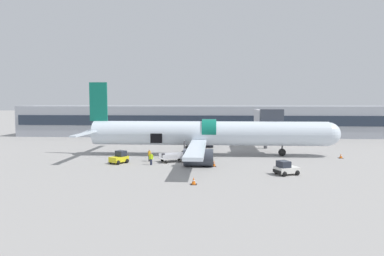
{
  "coord_description": "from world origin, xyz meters",
  "views": [
    {
      "loc": [
        2.97,
        -42.49,
        8.0
      ],
      "look_at": [
        -0.05,
        5.39,
        4.26
      ],
      "focal_mm": 32.0,
      "sensor_mm": 36.0,
      "label": 1
    }
  ],
  "objects_px": {
    "baggage_tug_mid": "(119,158)",
    "ground_crew_supervisor": "(151,158)",
    "baggage_tug_lead": "(286,169)",
    "ground_crew_loader_b": "(194,155)",
    "airplane": "(206,134)",
    "ground_crew_loader_a": "(149,155)",
    "baggage_cart_loading": "(173,158)",
    "ground_crew_driver": "(193,152)"
  },
  "relations": [
    {
      "from": "baggage_tug_lead",
      "to": "baggage_tug_mid",
      "type": "xyz_separation_m",
      "value": [
        -20.09,
        5.68,
        0.02
      ]
    },
    {
      "from": "ground_crew_supervisor",
      "to": "baggage_tug_lead",
      "type": "bearing_deg",
      "value": -16.8
    },
    {
      "from": "baggage_cart_loading",
      "to": "ground_crew_driver",
      "type": "bearing_deg",
      "value": 46.92
    },
    {
      "from": "baggage_tug_mid",
      "to": "ground_crew_driver",
      "type": "distance_m",
      "value": 10.26
    },
    {
      "from": "airplane",
      "to": "baggage_tug_lead",
      "type": "height_order",
      "value": "airplane"
    },
    {
      "from": "baggage_cart_loading",
      "to": "ground_crew_loader_a",
      "type": "relative_size",
      "value": 2.71
    },
    {
      "from": "ground_crew_loader_a",
      "to": "ground_crew_loader_b",
      "type": "bearing_deg",
      "value": 4.19
    },
    {
      "from": "airplane",
      "to": "baggage_tug_mid",
      "type": "relative_size",
      "value": 14.24
    },
    {
      "from": "ground_crew_driver",
      "to": "baggage_cart_loading",
      "type": "bearing_deg",
      "value": -133.08
    },
    {
      "from": "baggage_cart_loading",
      "to": "baggage_tug_mid",
      "type": "bearing_deg",
      "value": -167.53
    },
    {
      "from": "baggage_cart_loading",
      "to": "ground_crew_loader_b",
      "type": "xyz_separation_m",
      "value": [
        2.69,
        0.52,
        0.29
      ]
    },
    {
      "from": "baggage_tug_mid",
      "to": "airplane",
      "type": "bearing_deg",
      "value": 33.44
    },
    {
      "from": "baggage_tug_lead",
      "to": "ground_crew_loader_a",
      "type": "xyz_separation_m",
      "value": [
        -16.46,
        7.28,
        0.17
      ]
    },
    {
      "from": "airplane",
      "to": "baggage_cart_loading",
      "type": "xyz_separation_m",
      "value": [
        -4.19,
        -5.78,
        -2.6
      ]
    },
    {
      "from": "baggage_cart_loading",
      "to": "ground_crew_loader_a",
      "type": "bearing_deg",
      "value": 178.55
    },
    {
      "from": "ground_crew_supervisor",
      "to": "ground_crew_loader_b",
      "type": "bearing_deg",
      "value": 29.45
    },
    {
      "from": "ground_crew_driver",
      "to": "baggage_tug_mid",
      "type": "bearing_deg",
      "value": -155.87
    },
    {
      "from": "airplane",
      "to": "baggage_cart_loading",
      "type": "relative_size",
      "value": 9.0
    },
    {
      "from": "baggage_tug_mid",
      "to": "ground_crew_supervisor",
      "type": "height_order",
      "value": "baggage_tug_mid"
    },
    {
      "from": "baggage_tug_mid",
      "to": "baggage_cart_loading",
      "type": "distance_m",
      "value": 7.02
    },
    {
      "from": "baggage_tug_lead",
      "to": "baggage_tug_mid",
      "type": "relative_size",
      "value": 1.08
    },
    {
      "from": "airplane",
      "to": "ground_crew_loader_b",
      "type": "xyz_separation_m",
      "value": [
        -1.5,
        -5.26,
        -2.31
      ]
    },
    {
      "from": "baggage_cart_loading",
      "to": "ground_crew_loader_b",
      "type": "bearing_deg",
      "value": 10.84
    },
    {
      "from": "baggage_cart_loading",
      "to": "ground_crew_loader_b",
      "type": "height_order",
      "value": "ground_crew_loader_b"
    },
    {
      "from": "baggage_cart_loading",
      "to": "ground_crew_driver",
      "type": "distance_m",
      "value": 3.68
    },
    {
      "from": "ground_crew_loader_a",
      "to": "ground_crew_supervisor",
      "type": "height_order",
      "value": "ground_crew_loader_a"
    },
    {
      "from": "airplane",
      "to": "ground_crew_driver",
      "type": "distance_m",
      "value": 4.17
    },
    {
      "from": "baggage_tug_mid",
      "to": "ground_crew_driver",
      "type": "xyz_separation_m",
      "value": [
        9.36,
        4.19,
        0.26
      ]
    },
    {
      "from": "baggage_tug_mid",
      "to": "baggage_cart_loading",
      "type": "height_order",
      "value": "baggage_tug_mid"
    },
    {
      "from": "ground_crew_loader_a",
      "to": "airplane",
      "type": "bearing_deg",
      "value": 37.55
    },
    {
      "from": "baggage_tug_mid",
      "to": "ground_crew_loader_b",
      "type": "xyz_separation_m",
      "value": [
        9.55,
        2.03,
        0.17
      ]
    },
    {
      "from": "baggage_tug_mid",
      "to": "ground_crew_loader_a",
      "type": "bearing_deg",
      "value": 23.73
    },
    {
      "from": "baggage_cart_loading",
      "to": "airplane",
      "type": "bearing_deg",
      "value": 54.06
    },
    {
      "from": "airplane",
      "to": "baggage_tug_mid",
      "type": "bearing_deg",
      "value": -146.56
    },
    {
      "from": "airplane",
      "to": "baggage_tug_mid",
      "type": "height_order",
      "value": "airplane"
    },
    {
      "from": "baggage_tug_lead",
      "to": "ground_crew_supervisor",
      "type": "height_order",
      "value": "ground_crew_supervisor"
    },
    {
      "from": "baggage_tug_lead",
      "to": "ground_crew_driver",
      "type": "distance_m",
      "value": 14.58
    },
    {
      "from": "baggage_tug_lead",
      "to": "baggage_cart_loading",
      "type": "bearing_deg",
      "value": 151.46
    },
    {
      "from": "ground_crew_supervisor",
      "to": "ground_crew_driver",
      "type": "bearing_deg",
      "value": 45.42
    },
    {
      "from": "airplane",
      "to": "ground_crew_loader_a",
      "type": "relative_size",
      "value": 24.37
    },
    {
      "from": "airplane",
      "to": "ground_crew_loader_a",
      "type": "distance_m",
      "value": 9.64
    },
    {
      "from": "baggage_cart_loading",
      "to": "ground_crew_supervisor",
      "type": "distance_m",
      "value": 3.53
    }
  ]
}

